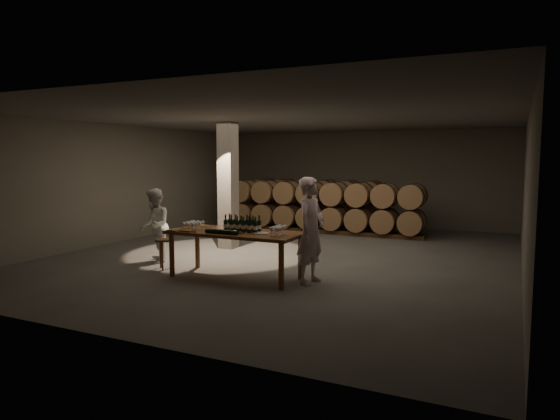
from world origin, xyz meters
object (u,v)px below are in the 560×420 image
at_px(tasting_table, 235,237).
at_px(bottle_cluster, 242,226).
at_px(stool, 164,244).
at_px(person_man, 311,230).
at_px(notebook_near, 188,231).
at_px(plate, 261,233).
at_px(person_woman, 155,226).

height_order(tasting_table, bottle_cluster, bottle_cluster).
bearing_deg(stool, person_man, 3.87).
relative_size(stool, person_man, 0.32).
relative_size(bottle_cluster, notebook_near, 3.05).
xyz_separation_m(notebook_near, stool, (-0.92, 0.43, -0.40)).
xyz_separation_m(bottle_cluster, plate, (0.45, -0.07, -0.11)).
height_order(stool, person_man, person_man).
bearing_deg(person_woman, bottle_cluster, 43.03).
relative_size(notebook_near, person_woman, 0.15).
height_order(notebook_near, stool, notebook_near).
bearing_deg(person_man, tasting_table, 106.57).
bearing_deg(plate, tasting_table, 176.56).
xyz_separation_m(plate, person_woman, (-2.91, 0.49, -0.09)).
bearing_deg(bottle_cluster, stool, -179.79).
xyz_separation_m(notebook_near, person_woman, (-1.52, 0.85, -0.10)).
height_order(tasting_table, plate, plate).
xyz_separation_m(bottle_cluster, person_woman, (-2.46, 0.42, -0.20)).
distance_m(tasting_table, stool, 1.75).
xyz_separation_m(tasting_table, notebook_near, (-0.81, -0.40, 0.12)).
xyz_separation_m(plate, stool, (-2.32, 0.07, -0.40)).
bearing_deg(stool, notebook_near, -24.98).
xyz_separation_m(bottle_cluster, notebook_near, (-0.94, -0.43, -0.10)).
relative_size(tasting_table, notebook_near, 10.84).
bearing_deg(bottle_cluster, notebook_near, -155.27).
distance_m(tasting_table, notebook_near, 0.91).
xyz_separation_m(stool, person_man, (3.19, 0.22, 0.47)).
distance_m(tasting_table, bottle_cluster, 0.26).
xyz_separation_m(bottle_cluster, stool, (-1.86, -0.01, -0.50)).
bearing_deg(person_woman, tasting_table, 41.60).
distance_m(plate, stool, 2.35).
relative_size(bottle_cluster, person_woman, 0.45).
xyz_separation_m(stool, person_woman, (-0.60, 0.43, 0.30)).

